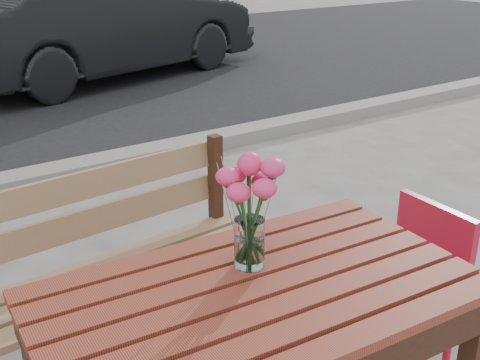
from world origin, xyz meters
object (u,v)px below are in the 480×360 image
at_px(main_table, 258,325).
at_px(parked_car, 105,23).
at_px(red_chair, 412,282).
at_px(main_vase, 250,197).

xyz_separation_m(main_table, parked_car, (2.16, 6.29, 0.04)).
relative_size(main_table, parked_car, 0.31).
distance_m(main_table, red_chair, 0.90).
height_order(red_chair, parked_car, parked_car).
xyz_separation_m(red_chair, main_vase, (-0.81, -0.01, 0.57)).
relative_size(main_table, red_chair, 1.75).
height_order(main_vase, parked_car, parked_car).
distance_m(main_table, main_vase, 0.38).
xyz_separation_m(main_table, main_vase, (0.05, 0.12, 0.36)).
bearing_deg(red_chair, parked_car, 170.49).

